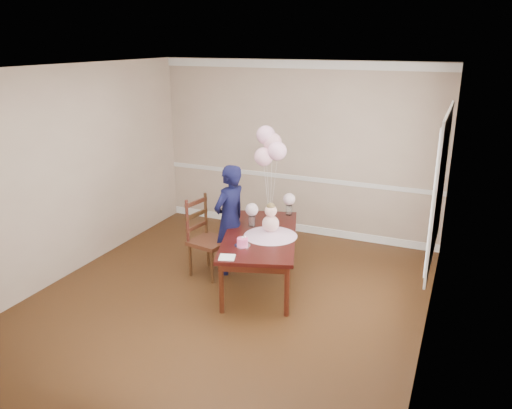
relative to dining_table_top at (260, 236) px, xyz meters
name	(u,v)px	position (x,y,z in m)	size (l,w,h in m)	color
floor	(227,300)	(-0.18, -0.61, -0.64)	(4.50, 5.00, 0.00)	#311B0C
ceiling	(222,68)	(-0.18, -0.61, 2.06)	(4.50, 5.00, 0.02)	white
wall_back	(297,150)	(-0.18, 1.89, 0.71)	(4.50, 0.02, 2.70)	tan
wall_front	(60,292)	(-0.18, -3.11, 0.71)	(4.50, 0.02, 2.70)	tan
wall_left	(69,173)	(-2.43, -0.61, 0.71)	(0.02, 5.00, 2.70)	tan
wall_right	(436,220)	(2.07, -0.61, 0.71)	(0.02, 5.00, 2.70)	tan
chair_rail_trim	(296,178)	(-0.18, 1.88, 0.26)	(4.50, 0.02, 0.07)	silver
crown_molding	(299,64)	(-0.18, 1.88, 1.99)	(4.50, 0.02, 0.12)	white
baseboard_trim	(295,227)	(-0.18, 1.88, -0.58)	(4.50, 0.02, 0.12)	white
window_frame	(440,186)	(2.05, -0.11, 0.91)	(0.02, 1.66, 1.56)	white
window_blinds	(438,186)	(2.03, -0.11, 0.91)	(0.01, 1.50, 1.40)	white
dining_table_top	(260,236)	(0.00, 0.00, 0.00)	(0.88, 1.76, 0.04)	black
table_apron	(260,240)	(0.00, 0.00, -0.07)	(0.79, 1.67, 0.09)	black
table_leg_fl	(221,288)	(-0.10, -0.88, -0.33)	(0.06, 0.06, 0.62)	black
table_leg_fr	(287,291)	(0.60, -0.66, -0.33)	(0.06, 0.06, 0.62)	black
table_leg_bl	(239,235)	(-0.60, 0.66, -0.33)	(0.06, 0.06, 0.62)	black
table_leg_br	(291,237)	(0.10, 0.88, -0.33)	(0.06, 0.06, 0.62)	black
baby_skirt	(271,232)	(0.14, 0.00, 0.07)	(0.67, 0.67, 0.09)	#D9A0C2
baby_torso	(271,224)	(0.14, 0.00, 0.18)	(0.21, 0.21, 0.21)	pink
baby_head	(271,211)	(0.14, 0.00, 0.35)	(0.15, 0.15, 0.15)	#FFC1AF
baby_hair	(271,207)	(0.14, 0.00, 0.40)	(0.11, 0.11, 0.11)	brown
cake_platter	(243,246)	(-0.05, -0.43, 0.03)	(0.19, 0.19, 0.01)	silver
birthday_cake	(242,242)	(-0.05, -0.43, 0.07)	(0.13, 0.13, 0.09)	#FF5095
cake_flower_a	(242,237)	(-0.05, -0.43, 0.13)	(0.03, 0.03, 0.03)	white
cake_flower_b	(245,237)	(-0.03, -0.41, 0.13)	(0.03, 0.03, 0.03)	white
rose_vase_near	(252,221)	(-0.21, 0.21, 0.09)	(0.09, 0.09, 0.14)	silver
roses_near	(252,210)	(-0.21, 0.21, 0.25)	(0.17, 0.17, 0.17)	beige
rose_vase_far	(289,210)	(0.09, 0.81, 0.09)	(0.09, 0.09, 0.14)	silver
roses_far	(289,199)	(0.09, 0.81, 0.25)	(0.17, 0.17, 0.17)	silver
napkin	(227,257)	(-0.06, -0.81, 0.03)	(0.18, 0.18, 0.01)	white
balloon_weight	(270,220)	(-0.06, 0.49, 0.03)	(0.04, 0.04, 0.02)	silver
balloon_a	(264,157)	(-0.15, 0.46, 0.90)	(0.25, 0.25, 0.25)	#FAB1C4
balloon_b	(277,151)	(0.03, 0.47, 0.99)	(0.25, 0.25, 0.25)	#FFB4D5
balloon_c	(272,142)	(-0.07, 0.58, 1.08)	(0.25, 0.25, 0.25)	#E5A2AE
balloon_d	(266,135)	(-0.16, 0.57, 1.17)	(0.25, 0.25, 0.25)	#E8A4C4
balloon_ribbon_a	(267,194)	(-0.11, 0.47, 0.40)	(0.00, 0.00, 0.74)	white
balloon_ribbon_b	(273,191)	(-0.02, 0.48, 0.44)	(0.00, 0.00, 0.83)	silver
balloon_ribbon_c	(271,187)	(-0.07, 0.53, 0.49)	(0.00, 0.00, 0.92)	white
balloon_ribbon_d	(268,183)	(-0.11, 0.53, 0.53)	(0.00, 0.00, 1.00)	silver
dining_chair_seat	(210,242)	(-0.70, -0.06, -0.18)	(0.45, 0.45, 0.05)	#3D1C10
chair_leg_fl	(190,260)	(-0.91, -0.21, -0.42)	(0.04, 0.04, 0.44)	#311B0D
chair_leg_fr	(212,267)	(-0.55, -0.28, -0.42)	(0.04, 0.04, 0.44)	#351D0E
chair_leg_bl	(208,251)	(-0.84, 0.16, -0.42)	(0.04, 0.04, 0.44)	#361E0E
chair_leg_br	(230,257)	(-0.48, 0.09, -0.42)	(0.04, 0.04, 0.44)	#381D0F
chair_back_post_l	(187,221)	(-0.93, -0.20, 0.12)	(0.04, 0.04, 0.58)	#38140F
chair_back_post_r	(206,213)	(-0.86, 0.16, 0.12)	(0.04, 0.04, 0.58)	#371E0F
chair_slat_low	(197,226)	(-0.90, -0.02, 0.00)	(0.03, 0.41, 0.05)	#37190F
chair_slat_mid	(197,214)	(-0.90, -0.02, 0.16)	(0.03, 0.41, 0.05)	#331D0E
chair_slat_top	(196,202)	(-0.90, -0.02, 0.33)	(0.03, 0.41, 0.05)	#3B1A10
woman	(230,220)	(-0.49, 0.13, 0.10)	(0.54, 0.36, 1.48)	black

